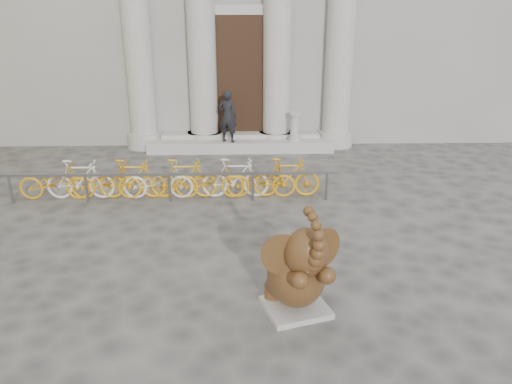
{
  "coord_description": "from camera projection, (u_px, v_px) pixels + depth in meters",
  "views": [
    {
      "loc": [
        0.03,
        -6.57,
        4.5
      ],
      "look_at": [
        0.3,
        2.45,
        1.1
      ],
      "focal_mm": 35.0,
      "sensor_mm": 36.0,
      "label": 1
    }
  ],
  "objects": [
    {
      "name": "ground",
      "position": [
        241.0,
        314.0,
        7.73
      ],
      "size": [
        80.0,
        80.0,
        0.0
      ],
      "primitive_type": "plane",
      "color": "#474442",
      "rests_on": "ground"
    },
    {
      "name": "entrance_steps",
      "position": [
        241.0,
        144.0,
        16.46
      ],
      "size": [
        6.0,
        1.2,
        0.36
      ],
      "primitive_type": "cube",
      "color": "#A8A59E",
      "rests_on": "ground"
    },
    {
      "name": "elephant_statue",
      "position": [
        298.0,
        273.0,
        7.56
      ],
      "size": [
        1.25,
        1.49,
        1.89
      ],
      "rotation": [
        0.0,
        0.0,
        0.3
      ],
      "color": "#A8A59E",
      "rests_on": "ground"
    },
    {
      "name": "bike_rack",
      "position": [
        170.0,
        179.0,
        12.21
      ],
      "size": [
        8.0,
        0.53,
        1.0
      ],
      "color": "slate",
      "rests_on": "ground"
    },
    {
      "name": "pedestrian",
      "position": [
        228.0,
        116.0,
        15.76
      ],
      "size": [
        0.7,
        0.58,
        1.66
      ],
      "primitive_type": "imported",
      "rotation": [
        0.0,
        0.0,
        2.79
      ],
      "color": "black",
      "rests_on": "entrance_steps"
    },
    {
      "name": "balustrade_post",
      "position": [
        295.0,
        128.0,
        16.01
      ],
      "size": [
        0.38,
        0.38,
        0.94
      ],
      "color": "#A8A59E",
      "rests_on": "entrance_steps"
    }
  ]
}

